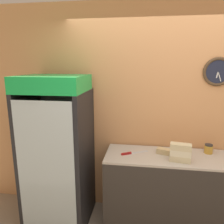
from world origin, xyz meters
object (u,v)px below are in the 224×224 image
at_px(beverage_cooler, 59,143).
at_px(sandwich_flat_left, 166,152).
at_px(sandwich_stack_bottom, 180,158).
at_px(sandwich_stack_top, 181,147).
at_px(condiment_jar, 208,149).
at_px(chefs_knife, 131,153).
at_px(sandwich_stack_middle, 180,153).

height_order(beverage_cooler, sandwich_flat_left, beverage_cooler).
xyz_separation_m(sandwich_stack_bottom, sandwich_flat_left, (-0.13, 0.17, -0.00)).
distance_m(sandwich_stack_bottom, sandwich_stack_top, 0.14).
xyz_separation_m(sandwich_stack_top, condiment_jar, (0.37, 0.28, -0.12)).
height_order(chefs_knife, condiment_jar, condiment_jar).
bearing_deg(sandwich_stack_bottom, sandwich_stack_middle, 0.00).
bearing_deg(condiment_jar, chefs_knife, -170.45).
relative_size(sandwich_stack_bottom, condiment_jar, 2.13).
height_order(beverage_cooler, chefs_knife, beverage_cooler).
bearing_deg(beverage_cooler, sandwich_stack_bottom, -4.13).
distance_m(sandwich_stack_middle, sandwich_stack_top, 0.07).
bearing_deg(sandwich_flat_left, condiment_jar, 11.92).
xyz_separation_m(beverage_cooler, sandwich_stack_middle, (1.43, -0.10, 0.01)).
bearing_deg(sandwich_stack_top, sandwich_stack_bottom, 0.00).
xyz_separation_m(sandwich_stack_middle, condiment_jar, (0.37, 0.28, -0.05)).
relative_size(beverage_cooler, chefs_knife, 5.75).
bearing_deg(beverage_cooler, sandwich_stack_middle, -4.13).
distance_m(beverage_cooler, sandwich_stack_bottom, 1.43).
xyz_separation_m(sandwich_stack_bottom, sandwich_stack_middle, (0.00, 0.00, 0.07)).
bearing_deg(condiment_jar, sandwich_stack_bottom, -142.98).
height_order(sandwich_stack_top, chefs_knife, sandwich_stack_top).
bearing_deg(beverage_cooler, sandwich_flat_left, 3.06).
height_order(sandwich_stack_top, condiment_jar, sandwich_stack_top).
relative_size(sandwich_stack_middle, chefs_knife, 0.73).
xyz_separation_m(sandwich_stack_top, chefs_knife, (-0.54, 0.13, -0.16)).
relative_size(sandwich_stack_bottom, chefs_knife, 0.73).
distance_m(beverage_cooler, condiment_jar, 1.81).
distance_m(chefs_knife, condiment_jar, 0.93).
bearing_deg(condiment_jar, beverage_cooler, -174.42).
bearing_deg(sandwich_flat_left, beverage_cooler, -176.94).
bearing_deg(sandwich_flat_left, chefs_knife, -173.44).
relative_size(sandwich_stack_middle, condiment_jar, 2.12).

